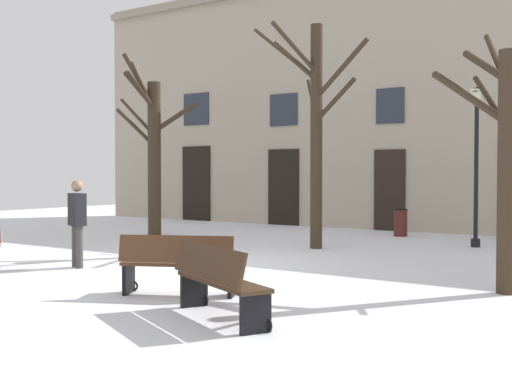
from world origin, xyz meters
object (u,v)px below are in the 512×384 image
(streetlamp, at_px, (476,149))
(litter_bin, at_px, (401,222))
(bench_facing_shops, at_px, (218,280))
(tree_right_of_center, at_px, (506,151))
(tree_foreground, at_px, (153,148))
(bench_far_corner, at_px, (179,264))
(person_near_bench, at_px, (77,219))
(tree_left_of_center, at_px, (316,125))

(streetlamp, xyz_separation_m, litter_bin, (-2.48, 1.50, -1.97))
(bench_facing_shops, bearing_deg, tree_right_of_center, -96.61)
(tree_foreground, distance_m, bench_far_corner, 9.50)
(person_near_bench, bearing_deg, bench_far_corner, 0.88)
(tree_left_of_center, height_order, tree_foreground, tree_left_of_center)
(bench_far_corner, relative_size, person_near_bench, 1.05)
(bench_facing_shops, height_order, person_near_bench, person_near_bench)
(tree_foreground, distance_m, bench_facing_shops, 11.09)
(bench_far_corner, bearing_deg, tree_foreground, -69.95)
(bench_far_corner, height_order, bench_facing_shops, bench_facing_shops)
(litter_bin, distance_m, person_near_bench, 9.58)
(tree_right_of_center, distance_m, person_near_bench, 7.61)
(person_near_bench, bearing_deg, bench_facing_shops, -4.10)
(person_near_bench, bearing_deg, tree_foreground, 138.08)
(tree_foreground, xyz_separation_m, litter_bin, (6.02, 3.67, -2.12))
(tree_right_of_center, distance_m, bench_facing_shops, 4.83)
(tree_foreground, xyz_separation_m, bench_far_corner, (6.63, -6.50, -2.04))
(tree_left_of_center, height_order, tree_right_of_center, tree_left_of_center)
(streetlamp, distance_m, bench_far_corner, 9.07)
(tree_right_of_center, xyz_separation_m, bench_far_corner, (-3.86, -2.94, -1.64))
(tree_left_of_center, distance_m, streetlamp, 3.94)
(litter_bin, bearing_deg, tree_right_of_center, -58.29)
(tree_right_of_center, relative_size, litter_bin, 5.61)
(bench_far_corner, bearing_deg, tree_right_of_center, -168.24)
(tree_left_of_center, bearing_deg, streetlamp, 38.65)
(streetlamp, bearing_deg, tree_foreground, -165.66)
(tree_left_of_center, distance_m, tree_right_of_center, 6.07)
(tree_left_of_center, height_order, litter_bin, tree_left_of_center)
(tree_foreground, relative_size, person_near_bench, 3.12)
(streetlamp, bearing_deg, bench_facing_shops, -92.85)
(tree_left_of_center, relative_size, bench_facing_shops, 2.91)
(tree_foreground, bearing_deg, bench_facing_shops, -42.63)
(tree_right_of_center, height_order, bench_far_corner, tree_right_of_center)
(streetlamp, distance_m, litter_bin, 3.51)
(tree_right_of_center, bearing_deg, bench_facing_shops, -122.74)
(tree_foreground, height_order, tree_right_of_center, tree_foreground)
(litter_bin, height_order, bench_far_corner, bench_far_corner)
(tree_left_of_center, distance_m, bench_facing_shops, 7.95)
(bench_facing_shops, bearing_deg, litter_bin, -53.57)
(litter_bin, relative_size, person_near_bench, 0.47)
(litter_bin, distance_m, bench_far_corner, 10.19)
(tree_left_of_center, height_order, streetlamp, tree_left_of_center)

